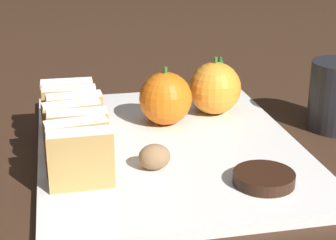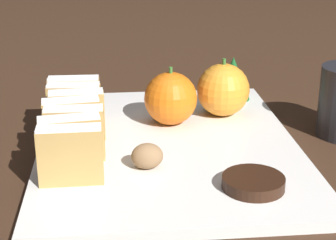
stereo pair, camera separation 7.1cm
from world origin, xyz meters
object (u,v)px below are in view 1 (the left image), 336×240
(orange_far, at_px, (165,98))
(chocolate_cookie, at_px, (264,178))
(walnut, at_px, (154,157))
(orange_near, at_px, (215,88))

(orange_far, xyz_separation_m, chocolate_cookie, (0.07, -0.20, -0.03))
(chocolate_cookie, bearing_deg, walnut, 151.09)
(orange_near, bearing_deg, chocolate_cookie, -92.40)
(orange_near, distance_m, walnut, 0.21)
(orange_far, relative_size, walnut, 2.20)
(orange_near, height_order, walnut, orange_near)
(orange_far, height_order, chocolate_cookie, orange_far)
(orange_near, relative_size, orange_far, 1.03)
(walnut, relative_size, chocolate_cookie, 0.54)
(orange_near, height_order, orange_far, orange_near)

